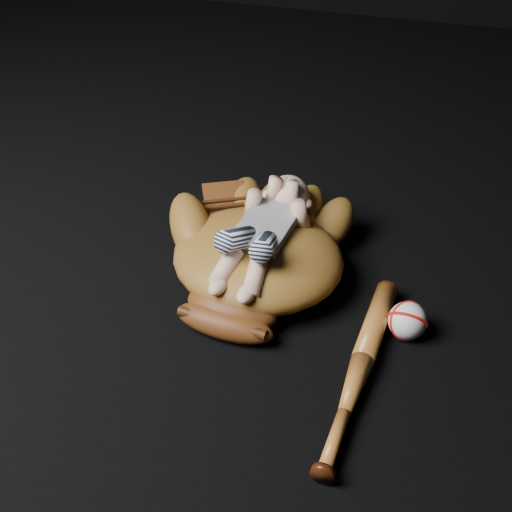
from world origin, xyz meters
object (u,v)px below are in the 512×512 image
baseball_bat (359,371)px  baseball_glove (258,251)px  baseball (408,321)px  newborn_baby (261,232)px

baseball_bat → baseball_glove: bearing=139.7°
baseball_glove → baseball: baseball_glove is taller
baseball → baseball_bat: bearing=-117.1°
baseball_glove → newborn_baby: size_ratio=1.40×
baseball_glove → baseball: size_ratio=6.84×
baseball_glove → baseball: (0.33, -0.08, -0.04)m
newborn_baby → baseball_bat: bearing=-34.1°
baseball_glove → baseball_bat: bearing=-34.8°
baseball_bat → baseball: bearing=62.9°
baseball_glove → baseball_bat: 0.34m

